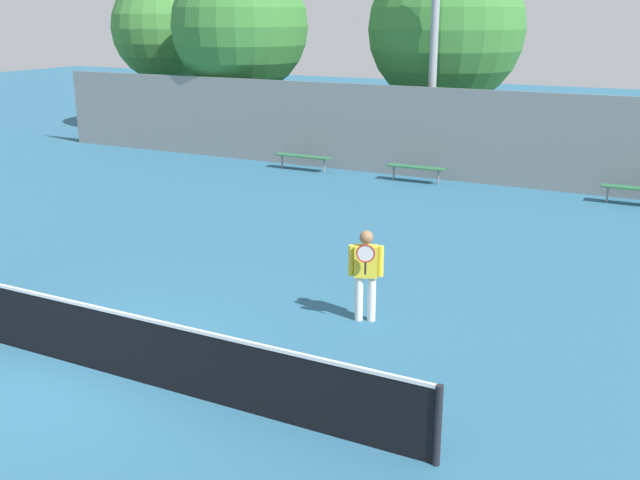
# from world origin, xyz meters

# --- Properties ---
(ground_plane) EXTENTS (100.00, 100.00, 0.00)m
(ground_plane) POSITION_xyz_m (0.00, 0.00, 0.00)
(ground_plane) COLOR #285B7A
(tennis_net) EXTENTS (11.16, 0.09, 1.04)m
(tennis_net) POSITION_xyz_m (0.00, 0.00, 0.53)
(tennis_net) COLOR black
(tennis_net) RESTS_ON ground_plane
(tennis_player) EXTENTS (0.56, 0.50, 1.61)m
(tennis_player) POSITION_xyz_m (3.01, 3.56, 0.93)
(tennis_player) COLOR silver
(tennis_player) RESTS_ON ground_plane
(bench_courtside_near) EXTENTS (1.78, 0.40, 0.50)m
(bench_courtside_near) POSITION_xyz_m (6.27, 14.43, 0.45)
(bench_courtside_near) COLOR #28663D
(bench_courtside_near) RESTS_ON ground_plane
(bench_adjacent_court) EXTENTS (1.85, 0.40, 0.50)m
(bench_adjacent_court) POSITION_xyz_m (-0.14, 14.43, 0.45)
(bench_adjacent_court) COLOR #28663D
(bench_adjacent_court) RESTS_ON ground_plane
(bench_by_gate) EXTENTS (2.02, 0.40, 0.50)m
(bench_by_gate) POSITION_xyz_m (-4.20, 14.43, 0.46)
(bench_by_gate) COLOR #28663D
(bench_by_gate) RESTS_ON ground_plane
(light_pole_far_right) EXTENTS (0.90, 0.60, 9.36)m
(light_pole_far_right) POSITION_xyz_m (-0.13, 15.61, 5.50)
(light_pole_far_right) COLOR #939399
(light_pole_far_right) RESTS_ON ground_plane
(back_fence) EXTENTS (30.25, 0.06, 2.89)m
(back_fence) POSITION_xyz_m (0.00, 15.19, 1.44)
(back_fence) COLOR gray
(back_fence) RESTS_ON ground_plane
(tree_green_tall) EXTENTS (5.45, 5.45, 7.31)m
(tree_green_tall) POSITION_xyz_m (-0.74, 18.56, 4.58)
(tree_green_tall) COLOR brown
(tree_green_tall) RESTS_ON ground_plane
(tree_green_broad) EXTENTS (4.70, 4.70, 6.83)m
(tree_green_broad) POSITION_xyz_m (-13.95, 19.71, 4.46)
(tree_green_broad) COLOR brown
(tree_green_broad) RESTS_ON ground_plane
(tree_dark_dense) EXTENTS (5.21, 5.21, 7.23)m
(tree_dark_dense) POSITION_xyz_m (-8.51, 17.36, 4.61)
(tree_dark_dense) COLOR brown
(tree_dark_dense) RESTS_ON ground_plane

